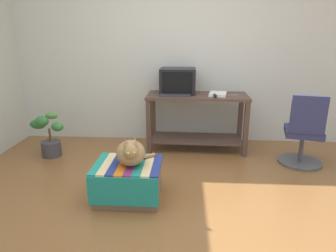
% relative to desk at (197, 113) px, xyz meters
% --- Properties ---
extents(ground_plane, '(14.00, 14.00, 0.00)m').
position_rel_desk_xyz_m(ground_plane, '(-0.29, -1.60, -0.52)').
color(ground_plane, brown).
extents(back_wall, '(8.00, 0.10, 2.60)m').
position_rel_desk_xyz_m(back_wall, '(-0.29, 0.45, 0.78)').
color(back_wall, silver).
rests_on(back_wall, ground_plane).
extents(desk, '(1.35, 0.59, 0.77)m').
position_rel_desk_xyz_m(desk, '(0.00, 0.00, 0.00)').
color(desk, '#4C382D').
rests_on(desk, ground_plane).
extents(tv_monitor, '(0.48, 0.42, 0.34)m').
position_rel_desk_xyz_m(tv_monitor, '(-0.26, 0.09, 0.42)').
color(tv_monitor, black).
rests_on(tv_monitor, desk).
extents(keyboard, '(0.41, 0.17, 0.02)m').
position_rel_desk_xyz_m(keyboard, '(-0.30, -0.12, 0.26)').
color(keyboard, '#333338').
rests_on(keyboard, desk).
extents(book, '(0.26, 0.31, 0.04)m').
position_rel_desk_xyz_m(book, '(0.27, -0.05, 0.27)').
color(book, white).
rests_on(book, desk).
extents(ottoman_with_blanket, '(0.63, 0.54, 0.36)m').
position_rel_desk_xyz_m(ottoman_with_blanket, '(-0.70, -1.39, -0.34)').
color(ottoman_with_blanket, '#7A664C').
rests_on(ottoman_with_blanket, ground_plane).
extents(cat, '(0.38, 0.42, 0.30)m').
position_rel_desk_xyz_m(cat, '(-0.66, -1.41, -0.04)').
color(cat, '#9E7A4C').
rests_on(cat, ottoman_with_blanket).
extents(potted_plant, '(0.43, 0.35, 0.59)m').
position_rel_desk_xyz_m(potted_plant, '(-1.92, -0.40, -0.27)').
color(potted_plant, '#3D3D42').
rests_on(potted_plant, ground_plane).
extents(office_chair, '(0.52, 0.52, 0.89)m').
position_rel_desk_xyz_m(office_chair, '(1.27, -0.49, -0.14)').
color(office_chair, '#4C4C51').
rests_on(office_chair, ground_plane).
extents(stapler, '(0.04, 0.11, 0.04)m').
position_rel_desk_xyz_m(stapler, '(0.22, -0.19, 0.27)').
color(stapler, black).
rests_on(stapler, desk).
extents(pen, '(0.14, 0.04, 0.01)m').
position_rel_desk_xyz_m(pen, '(0.47, -0.03, 0.25)').
color(pen, '#B7B7BC').
rests_on(pen, desk).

